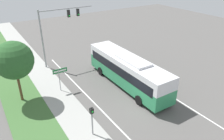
# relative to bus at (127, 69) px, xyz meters

# --- Properties ---
(ground_plane) EXTENTS (80.00, 80.00, 0.00)m
(ground_plane) POSITION_rel_bus_xyz_m (-1.12, -3.75, -1.92)
(ground_plane) COLOR #565451
(sidewalk) EXTENTS (2.80, 80.00, 0.12)m
(sidewalk) POSITION_rel_bus_xyz_m (-7.32, -3.75, -1.86)
(sidewalk) COLOR #9E9E99
(sidewalk) RESTS_ON ground_plane
(lane_divider_near) EXTENTS (0.14, 30.00, 0.01)m
(lane_divider_near) POSITION_rel_bus_xyz_m (-4.72, -3.75, -1.92)
(lane_divider_near) COLOR silver
(lane_divider_near) RESTS_ON ground_plane
(lane_divider_far) EXTENTS (0.14, 30.00, 0.01)m
(lane_divider_far) POSITION_rel_bus_xyz_m (2.48, -3.75, -1.92)
(lane_divider_far) COLOR silver
(lane_divider_far) RESTS_ON ground_plane
(bus) EXTENTS (2.76, 11.80, 3.48)m
(bus) POSITION_rel_bus_xyz_m (0.00, 0.00, 0.00)
(bus) COLOR #2D8956
(bus) RESTS_ON ground_plane
(signal_gantry) EXTENTS (6.99, 0.41, 7.40)m
(signal_gantry) POSITION_rel_bus_xyz_m (-4.17, 9.19, 3.35)
(signal_gantry) COLOR #939399
(signal_gantry) RESTS_ON ground_plane
(pedestrian_signal) EXTENTS (0.28, 0.34, 2.60)m
(pedestrian_signal) POSITION_rel_bus_xyz_m (-6.91, -4.89, -0.12)
(pedestrian_signal) COLOR #939399
(pedestrian_signal) RESTS_ON ground_plane
(street_sign) EXTENTS (1.52, 0.08, 2.66)m
(street_sign) POSITION_rel_bus_xyz_m (-6.58, 2.72, 0.01)
(street_sign) COLOR #939399
(street_sign) RESTS_ON ground_plane
(roadside_tree) EXTENTS (3.53, 3.53, 6.02)m
(roadside_tree) POSITION_rel_bus_xyz_m (-10.48, 3.12, 2.42)
(roadside_tree) COLOR brown
(roadside_tree) RESTS_ON grass_verge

